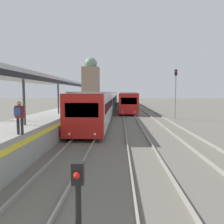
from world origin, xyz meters
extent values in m
cube|color=beige|center=(-3.85, 11.86, 4.10)|extent=(4.00, 19.57, 0.20)
cube|color=black|center=(-1.89, 11.86, 3.88)|extent=(0.08, 19.57, 0.24)
cylinder|color=#47474C|center=(-3.85, 11.86, 2.52)|extent=(0.16, 0.16, 2.96)
cylinder|color=#47474C|center=(-3.85, 19.68, 2.52)|extent=(0.16, 0.16, 2.96)
cylinder|color=#2D2D33|center=(-2.77, 8.67, 1.46)|extent=(0.14, 0.14, 0.85)
cylinder|color=#2D2D33|center=(-2.57, 8.67, 1.46)|extent=(0.14, 0.14, 0.85)
cube|color=maroon|center=(-2.67, 8.67, 2.19)|extent=(0.40, 0.22, 0.60)
sphere|color=tan|center=(-2.67, 8.67, 2.59)|extent=(0.22, 0.22, 0.22)
cube|color=#334C8E|center=(-2.67, 8.47, 2.21)|extent=(0.30, 0.18, 0.40)
cube|color=red|center=(0.00, 11.58, 1.67)|extent=(2.67, 0.70, 2.80)
cube|color=black|center=(0.00, 11.25, 2.06)|extent=(2.08, 0.04, 0.90)
sphere|color=#EFEACC|center=(-0.80, 11.24, 0.57)|extent=(0.16, 0.16, 0.16)
sphere|color=#EFEACC|center=(0.80, 11.24, 0.57)|extent=(0.16, 0.16, 0.16)
cube|color=silver|center=(0.00, 19.02, 1.67)|extent=(2.67, 14.17, 2.80)
cube|color=gray|center=(0.00, 19.02, 3.13)|extent=(2.35, 13.88, 0.12)
cube|color=black|center=(0.00, 19.02, 1.98)|extent=(2.69, 13.03, 0.73)
cylinder|color=black|center=(-1.14, 14.41, 0.35)|extent=(0.12, 0.70, 0.70)
cylinder|color=black|center=(1.14, 14.41, 0.35)|extent=(0.12, 0.70, 0.70)
cylinder|color=black|center=(-1.14, 23.62, 0.35)|extent=(0.12, 0.70, 0.70)
cylinder|color=black|center=(1.14, 23.62, 0.35)|extent=(0.12, 0.70, 0.70)
cube|color=silver|center=(0.00, 33.54, 1.67)|extent=(2.67, 14.17, 2.80)
cube|color=gray|center=(0.00, 33.54, 3.13)|extent=(2.35, 13.88, 0.12)
cube|color=black|center=(0.00, 33.54, 1.98)|extent=(2.69, 13.03, 0.73)
cylinder|color=black|center=(-1.14, 28.93, 0.35)|extent=(0.12, 0.70, 0.70)
cylinder|color=black|center=(1.14, 28.93, 0.35)|extent=(0.12, 0.70, 0.70)
cylinder|color=black|center=(-1.14, 38.14, 0.35)|extent=(0.12, 0.70, 0.70)
cylinder|color=black|center=(1.14, 38.14, 0.35)|extent=(0.12, 0.70, 0.70)
cube|color=silver|center=(0.00, 48.05, 1.67)|extent=(2.67, 14.17, 2.80)
cube|color=gray|center=(0.00, 48.05, 3.13)|extent=(2.35, 13.88, 0.12)
cube|color=black|center=(0.00, 48.05, 1.98)|extent=(2.69, 13.03, 0.73)
cylinder|color=black|center=(-1.14, 43.45, 0.35)|extent=(0.12, 0.70, 0.70)
cylinder|color=black|center=(1.14, 43.45, 0.35)|extent=(0.12, 0.70, 0.70)
cylinder|color=black|center=(-1.14, 52.66, 0.35)|extent=(0.12, 0.70, 0.70)
cylinder|color=black|center=(1.14, 52.66, 0.35)|extent=(0.12, 0.70, 0.70)
cube|color=silver|center=(0.00, 62.57, 1.67)|extent=(2.67, 14.17, 2.80)
cube|color=gray|center=(0.00, 62.57, 3.13)|extent=(2.35, 13.88, 0.12)
cube|color=black|center=(0.00, 62.57, 1.98)|extent=(2.69, 13.03, 0.73)
cylinder|color=black|center=(-1.14, 57.97, 0.35)|extent=(0.12, 0.70, 0.70)
cylinder|color=black|center=(1.14, 57.97, 0.35)|extent=(0.12, 0.70, 0.70)
cylinder|color=black|center=(-1.14, 67.17, 0.35)|extent=(0.12, 0.70, 0.70)
cylinder|color=black|center=(1.14, 67.17, 0.35)|extent=(0.12, 0.70, 0.70)
cube|color=red|center=(3.51, 27.05, 1.66)|extent=(2.66, 0.70, 2.77)
cube|color=black|center=(3.51, 26.72, 2.05)|extent=(2.08, 0.04, 0.89)
sphere|color=#EFEACC|center=(2.71, 26.71, 0.57)|extent=(0.16, 0.16, 0.16)
sphere|color=#EFEACC|center=(4.31, 26.71, 0.57)|extent=(0.16, 0.16, 0.16)
cube|color=#B7B7BC|center=(3.51, 34.40, 1.66)|extent=(2.66, 14.01, 2.77)
cube|color=gray|center=(3.51, 34.40, 3.10)|extent=(2.34, 13.73, 0.12)
cube|color=black|center=(3.51, 34.40, 1.96)|extent=(2.68, 12.89, 0.72)
cylinder|color=black|center=(2.38, 29.85, 0.35)|extent=(0.12, 0.70, 0.70)
cylinder|color=black|center=(4.64, 29.85, 0.35)|extent=(0.12, 0.70, 0.70)
cylinder|color=black|center=(2.38, 38.96, 0.35)|extent=(0.12, 0.70, 0.70)
cylinder|color=black|center=(4.64, 38.96, 0.35)|extent=(0.12, 0.70, 0.70)
cube|color=#B7B7BC|center=(3.51, 48.76, 1.66)|extent=(2.66, 14.01, 2.77)
cube|color=gray|center=(3.51, 48.76, 3.10)|extent=(2.34, 13.73, 0.12)
cube|color=black|center=(3.51, 48.76, 1.96)|extent=(2.68, 12.89, 0.72)
cylinder|color=black|center=(2.38, 44.21, 0.35)|extent=(0.12, 0.70, 0.70)
cylinder|color=black|center=(4.64, 44.21, 0.35)|extent=(0.12, 0.70, 0.70)
cylinder|color=black|center=(2.38, 53.32, 0.35)|extent=(0.12, 0.70, 0.70)
cylinder|color=black|center=(4.64, 53.32, 0.35)|extent=(0.12, 0.70, 0.70)
cube|color=#B7B7BC|center=(3.51, 63.12, 1.66)|extent=(2.66, 14.01, 2.77)
cube|color=gray|center=(3.51, 63.12, 3.10)|extent=(2.34, 13.73, 0.12)
cube|color=black|center=(3.51, 63.12, 1.96)|extent=(2.68, 12.89, 0.72)
cylinder|color=black|center=(2.38, 58.57, 0.35)|extent=(0.12, 0.70, 0.70)
cylinder|color=black|center=(4.64, 58.57, 0.35)|extent=(0.12, 0.70, 0.70)
cylinder|color=black|center=(2.38, 67.68, 0.35)|extent=(0.12, 0.70, 0.70)
cylinder|color=black|center=(4.64, 67.68, 0.35)|extent=(0.12, 0.70, 0.70)
cube|color=black|center=(1.68, 1.40, 1.83)|extent=(0.20, 0.14, 0.36)
sphere|color=red|center=(1.68, 1.31, 1.83)|extent=(0.11, 0.11, 0.11)
cylinder|color=gray|center=(8.81, 23.79, 2.90)|extent=(0.14, 0.14, 5.81)
cube|color=black|center=(8.81, 23.79, 5.46)|extent=(0.28, 0.20, 0.70)
sphere|color=red|center=(8.81, 23.67, 5.60)|extent=(0.14, 0.14, 0.14)
cube|color=#89705B|center=(-4.98, 52.81, 4.70)|extent=(4.09, 4.09, 9.41)
sphere|color=slate|center=(-4.98, 52.81, 10.27)|extent=(3.14, 3.14, 3.14)
camera|label=1|loc=(2.36, -2.01, 3.14)|focal=35.00mm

